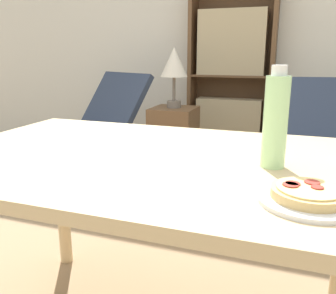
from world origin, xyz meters
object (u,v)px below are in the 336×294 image
object	(u,v)px
lounge_chair_near	(98,145)
side_table	(174,146)
lounge_chair_far	(323,172)
drink_bottle	(275,121)
table_lamp	(174,65)
bookshelf	(230,83)
pizza_on_plate	(308,196)

from	to	relation	value
lounge_chair_near	side_table	xyz separation A→B (m)	(0.65, 0.08, 0.03)
lounge_chair_near	lounge_chair_far	world-z (taller)	same
drink_bottle	table_lamp	world-z (taller)	table_lamp
lounge_chair_far	bookshelf	world-z (taller)	bookshelf
lounge_chair_near	bookshelf	size ratio (longest dim) A/B	0.57
pizza_on_plate	table_lamp	distance (m)	2.11
drink_bottle	lounge_chair_near	size ratio (longest dim) A/B	0.29
table_lamp	bookshelf	bearing A→B (deg)	69.70
lounge_chair_far	lounge_chair_near	bearing A→B (deg)	164.99
lounge_chair_far	side_table	xyz separation A→B (m)	(-1.10, 0.21, 0.03)
drink_bottle	side_table	xyz separation A→B (m)	(-0.84, 1.65, -0.55)
drink_bottle	bookshelf	size ratio (longest dim) A/B	0.17
drink_bottle	lounge_chair_far	distance (m)	1.58
lounge_chair_far	bookshelf	size ratio (longest dim) A/B	0.53
bookshelf	drink_bottle	bearing A→B (deg)	-77.73
pizza_on_plate	side_table	distance (m)	2.14
lounge_chair_far	table_lamp	size ratio (longest dim) A/B	1.91
lounge_chair_far	bookshelf	xyz separation A→B (m)	(-0.80, 1.03, 0.48)
lounge_chair_far	side_table	size ratio (longest dim) A/B	1.40
side_table	lounge_chair_far	bearing A→B (deg)	-10.86
lounge_chair_far	bookshelf	distance (m)	1.39
pizza_on_plate	bookshelf	bearing A→B (deg)	103.03
drink_bottle	pizza_on_plate	bearing A→B (deg)	-69.21
lounge_chair_near	lounge_chair_far	bearing A→B (deg)	21.17
pizza_on_plate	drink_bottle	size ratio (longest dim) A/B	0.76
pizza_on_plate	drink_bottle	world-z (taller)	drink_bottle
pizza_on_plate	table_lamp	world-z (taller)	table_lamp
side_table	drink_bottle	bearing A→B (deg)	-63.11
lounge_chair_far	pizza_on_plate	bearing A→B (deg)	-106.90
lounge_chair_far	table_lamp	bearing A→B (deg)	158.34
lounge_chair_far	table_lamp	xyz separation A→B (m)	(-1.10, 0.21, 0.67)
drink_bottle	lounge_chair_near	xyz separation A→B (m)	(-1.49, 1.57, -0.58)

